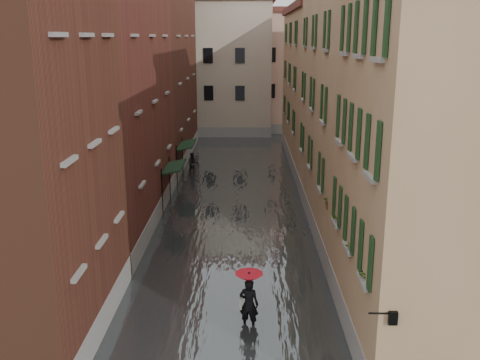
{
  "coord_description": "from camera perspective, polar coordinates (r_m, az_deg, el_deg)",
  "views": [
    {
      "loc": [
        0.73,
        -17.97,
        9.73
      ],
      "look_at": [
        0.38,
        7.05,
        3.0
      ],
      "focal_mm": 40.0,
      "sensor_mm": 36.0,
      "label": 1
    }
  ],
  "objects": [
    {
      "name": "awning_near",
      "position": [
        30.75,
        -7.1,
        1.28
      ],
      "size": [
        1.09,
        2.99,
        2.8
      ],
      "color": "black",
      "rests_on": "ground"
    },
    {
      "name": "building_end_cream",
      "position": [
        56.18,
        -3.06,
        11.75
      ],
      "size": [
        12.0,
        9.0,
        13.0
      ],
      "primitive_type": "cube",
      "color": "#BFB298",
      "rests_on": "ground"
    },
    {
      "name": "wall_lantern",
      "position": [
        14.19,
        15.87,
        -13.86
      ],
      "size": [
        0.71,
        0.22,
        0.35
      ],
      "color": "black",
      "rests_on": "ground"
    },
    {
      "name": "awning_far",
      "position": [
        36.93,
        -5.77,
        3.65
      ],
      "size": [
        1.09,
        3.26,
        2.8
      ],
      "color": "black",
      "rests_on": "ground"
    },
    {
      "name": "floodwater",
      "position": [
        32.44,
        -0.52,
        -2.21
      ],
      "size": [
        10.0,
        60.0,
        0.2
      ],
      "primitive_type": "cube",
      "color": "#474D4E",
      "rests_on": "ground"
    },
    {
      "name": "pedestrian_main",
      "position": [
        18.52,
        0.95,
        -12.22
      ],
      "size": [
        0.97,
        0.97,
        2.06
      ],
      "color": "black",
      "rests_on": "ground"
    },
    {
      "name": "ground",
      "position": [
        20.45,
        -1.37,
        -13.37
      ],
      "size": [
        120.0,
        120.0,
        0.0
      ],
      "primitive_type": "plane",
      "color": "#5A5A5C",
      "rests_on": "ground"
    },
    {
      "name": "building_right_mid",
      "position": [
        27.87,
        13.94,
        7.97
      ],
      "size": [
        6.0,
        14.0,
        13.0
      ],
      "primitive_type": "cube",
      "color": "tan",
      "rests_on": "ground"
    },
    {
      "name": "building_left_far",
      "position": [
        42.76,
        -9.8,
        11.19
      ],
      "size": [
        6.0,
        16.0,
        14.0
      ],
      "primitive_type": "cube",
      "color": "brown",
      "rests_on": "ground"
    },
    {
      "name": "building_right_near",
      "position": [
        17.61,
        21.64,
        0.91
      ],
      "size": [
        6.0,
        8.0,
        11.5
      ],
      "primitive_type": "cube",
      "color": "#9A794F",
      "rests_on": "ground"
    },
    {
      "name": "building_left_mid",
      "position": [
        28.27,
        -15.2,
        7.47
      ],
      "size": [
        6.0,
        14.0,
        12.5
      ],
      "primitive_type": "cube",
      "color": "#552B1B",
      "rests_on": "ground"
    },
    {
      "name": "window_planters",
      "position": [
        18.62,
        11.29,
        -4.77
      ],
      "size": [
        0.59,
        7.92,
        0.84
      ],
      "color": "brown",
      "rests_on": "ground"
    },
    {
      "name": "pedestrian_far",
      "position": [
        38.76,
        -5.04,
        1.72
      ],
      "size": [
        0.92,
        0.79,
        1.65
      ],
      "primitive_type": "imported",
      "rotation": [
        0.0,
        0.0,
        0.23
      ],
      "color": "black",
      "rests_on": "ground"
    },
    {
      "name": "building_end_pink",
      "position": [
        58.32,
        6.11,
        11.31
      ],
      "size": [
        10.0,
        9.0,
        12.0
      ],
      "primitive_type": "cube",
      "color": "#CDA390",
      "rests_on": "ground"
    },
    {
      "name": "building_right_far",
      "position": [
        42.62,
        9.4,
        9.5
      ],
      "size": [
        6.0,
        16.0,
        11.5
      ],
      "primitive_type": "cube",
      "color": "#9A794F",
      "rests_on": "ground"
    }
  ]
}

